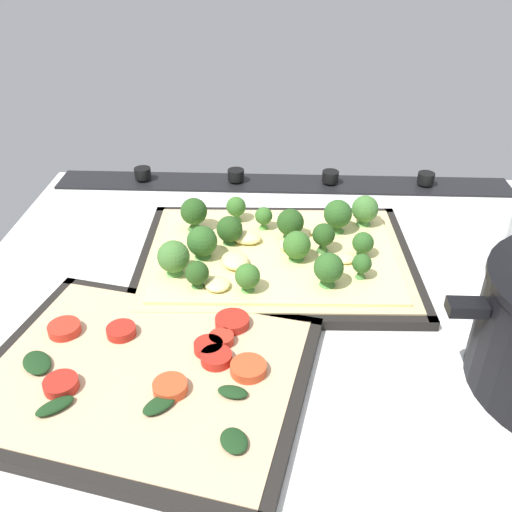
# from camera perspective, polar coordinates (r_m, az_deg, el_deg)

# --- Properties ---
(ground_plane) EXTENTS (0.80, 0.70, 0.03)m
(ground_plane) POSITION_cam_1_polar(r_m,az_deg,el_deg) (0.70, 2.67, -4.81)
(ground_plane) COLOR white
(stove_control_panel) EXTENTS (0.77, 0.07, 0.03)m
(stove_control_panel) POSITION_cam_1_polar(r_m,az_deg,el_deg) (0.96, 2.77, 7.62)
(stove_control_panel) COLOR black
(stove_control_panel) RESTS_ON ground_plane
(baking_tray_front) EXTENTS (0.37, 0.28, 0.01)m
(baking_tray_front) POSITION_cam_1_polar(r_m,az_deg,el_deg) (0.74, 2.04, -0.55)
(baking_tray_front) COLOR black
(baking_tray_front) RESTS_ON ground_plane
(broccoli_pizza) EXTENTS (0.34, 0.26, 0.06)m
(broccoli_pizza) POSITION_cam_1_polar(r_m,az_deg,el_deg) (0.73, 1.80, 0.77)
(broccoli_pizza) COLOR #D3B77F
(broccoli_pizza) RESTS_ON baking_tray_front
(baking_tray_back) EXTENTS (0.37, 0.32, 0.01)m
(baking_tray_back) POSITION_cam_1_polar(r_m,az_deg,el_deg) (0.58, -11.42, -12.18)
(baking_tray_back) COLOR black
(baking_tray_back) RESTS_ON ground_plane
(veggie_pizza_back) EXTENTS (0.34, 0.29, 0.02)m
(veggie_pizza_back) POSITION_cam_1_polar(r_m,az_deg,el_deg) (0.58, -11.14, -11.53)
(veggie_pizza_back) COLOR tan
(veggie_pizza_back) RESTS_ON baking_tray_back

